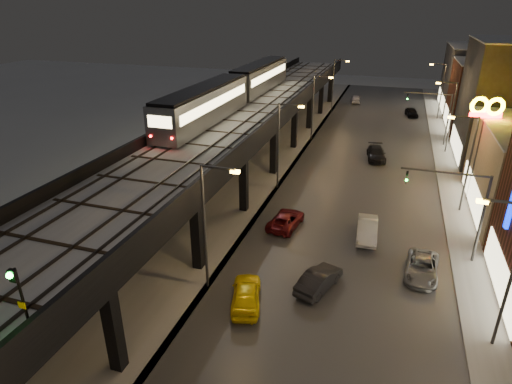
% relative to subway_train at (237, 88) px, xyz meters
% --- Properties ---
extents(road_surface, '(17.00, 120.00, 0.06)m').
position_rel_subway_train_xyz_m(road_surface, '(16.00, -5.03, -8.38)').
color(road_surface, '#46474D').
rests_on(road_surface, ground).
extents(sidewalk_right, '(4.00, 120.00, 0.14)m').
position_rel_subway_train_xyz_m(sidewalk_right, '(26.00, -5.03, -8.34)').
color(sidewalk_right, '#9FA1A8').
rests_on(sidewalk_right, ground).
extents(under_viaduct_pavement, '(11.00, 120.00, 0.06)m').
position_rel_subway_train_xyz_m(under_viaduct_pavement, '(2.50, -5.03, -8.38)').
color(under_viaduct_pavement, '#9FA1A8').
rests_on(under_viaduct_pavement, ground).
extents(elevated_viaduct, '(9.00, 100.00, 6.30)m').
position_rel_subway_train_xyz_m(elevated_viaduct, '(2.50, -8.19, -2.80)').
color(elevated_viaduct, black).
rests_on(elevated_viaduct, ground).
extents(viaduct_trackbed, '(8.40, 100.00, 0.32)m').
position_rel_subway_train_xyz_m(viaduct_trackbed, '(2.49, -8.06, -2.03)').
color(viaduct_trackbed, '#B2B7C1').
rests_on(viaduct_trackbed, elevated_viaduct).
extents(viaduct_parapet_streetside, '(0.30, 100.00, 1.10)m').
position_rel_subway_train_xyz_m(viaduct_parapet_streetside, '(6.85, -8.03, -1.56)').
color(viaduct_parapet_streetside, black).
rests_on(viaduct_parapet_streetside, elevated_viaduct).
extents(viaduct_parapet_far, '(0.30, 100.00, 1.10)m').
position_rel_subway_train_xyz_m(viaduct_parapet_far, '(-1.85, -8.03, -1.56)').
color(viaduct_parapet_far, black).
rests_on(viaduct_parapet_far, elevated_viaduct).
extents(building_e, '(12.20, 12.20, 10.16)m').
position_rel_subway_train_xyz_m(building_e, '(32.49, 21.97, -3.34)').
color(building_e, '#4F2119').
rests_on(building_e, ground).
extents(building_f, '(12.20, 16.20, 11.16)m').
position_rel_subway_train_xyz_m(building_f, '(32.49, 35.97, -2.84)').
color(building_f, '#323237').
rests_on(building_f, ground).
extents(streetlight_left_1, '(2.57, 0.28, 9.00)m').
position_rel_subway_train_xyz_m(streetlight_left_1, '(8.07, -27.03, -3.18)').
color(streetlight_left_1, '#38383A').
rests_on(streetlight_left_1, ground).
extents(streetlight_right_1, '(2.56, 0.28, 9.00)m').
position_rel_subway_train_xyz_m(streetlight_right_1, '(25.23, -27.03, -3.18)').
color(streetlight_right_1, '#38383A').
rests_on(streetlight_right_1, ground).
extents(streetlight_left_2, '(2.57, 0.28, 9.00)m').
position_rel_subway_train_xyz_m(streetlight_left_2, '(8.07, -9.03, -3.18)').
color(streetlight_left_2, '#38383A').
rests_on(streetlight_left_2, ground).
extents(streetlight_right_2, '(2.56, 0.28, 9.00)m').
position_rel_subway_train_xyz_m(streetlight_right_2, '(25.23, -9.03, -3.18)').
color(streetlight_right_2, '#38383A').
rests_on(streetlight_right_2, ground).
extents(streetlight_left_3, '(2.57, 0.28, 9.00)m').
position_rel_subway_train_xyz_m(streetlight_left_3, '(8.07, 8.97, -3.18)').
color(streetlight_left_3, '#38383A').
rests_on(streetlight_left_3, ground).
extents(streetlight_right_3, '(2.56, 0.28, 9.00)m').
position_rel_subway_train_xyz_m(streetlight_right_3, '(25.23, 8.97, -3.18)').
color(streetlight_right_3, '#38383A').
rests_on(streetlight_right_3, ground).
extents(streetlight_left_4, '(2.57, 0.28, 9.00)m').
position_rel_subway_train_xyz_m(streetlight_left_4, '(8.07, 26.97, -3.18)').
color(streetlight_left_4, '#38383A').
rests_on(streetlight_left_4, ground).
extents(streetlight_right_4, '(2.56, 0.28, 9.00)m').
position_rel_subway_train_xyz_m(streetlight_right_4, '(25.23, 26.97, -3.18)').
color(streetlight_right_4, '#38383A').
rests_on(streetlight_right_4, ground).
extents(traffic_light_rig_a, '(6.10, 0.34, 7.00)m').
position_rel_subway_train_xyz_m(traffic_light_rig_a, '(24.34, -18.03, -3.91)').
color(traffic_light_rig_a, '#38383A').
rests_on(traffic_light_rig_a, ground).
extents(traffic_light_rig_b, '(6.10, 0.34, 7.00)m').
position_rel_subway_train_xyz_m(traffic_light_rig_b, '(24.34, 11.97, -3.91)').
color(traffic_light_rig_b, '#38383A').
rests_on(traffic_light_rig_b, ground).
extents(subway_train, '(3.02, 36.82, 3.61)m').
position_rel_subway_train_xyz_m(subway_train, '(0.00, 0.00, 0.00)').
color(subway_train, gray).
rests_on(subway_train, viaduct_trackbed).
extents(rail_signal, '(0.32, 0.41, 2.75)m').
position_rel_subway_train_xyz_m(rail_signal, '(6.40, -39.73, 0.16)').
color(rail_signal, black).
rests_on(rail_signal, viaduct_trackbed).
extents(car_taxi, '(3.01, 4.86, 1.54)m').
position_rel_subway_train_xyz_m(car_taxi, '(10.94, -27.97, -7.64)').
color(car_taxi, yellow).
rests_on(car_taxi, ground).
extents(car_near_white, '(2.83, 4.56, 1.42)m').
position_rel_subway_train_xyz_m(car_near_white, '(15.10, -24.92, -7.70)').
color(car_near_white, black).
rests_on(car_near_white, ground).
extents(car_mid_silver, '(2.75, 4.96, 1.31)m').
position_rel_subway_train_xyz_m(car_mid_silver, '(10.78, -17.05, -7.76)').
color(car_mid_silver, maroon).
rests_on(car_mid_silver, ground).
extents(car_far_white, '(2.27, 4.52, 1.48)m').
position_rel_subway_train_xyz_m(car_far_white, '(11.16, 35.64, -7.67)').
color(car_far_white, silver).
rests_on(car_far_white, ground).
extents(car_onc_silver, '(1.87, 4.67, 1.51)m').
position_rel_subway_train_xyz_m(car_onc_silver, '(17.62, -16.82, -7.66)').
color(car_onc_silver, white).
rests_on(car_onc_silver, ground).
extents(car_onc_dark, '(2.52, 4.87, 1.31)m').
position_rel_subway_train_xyz_m(car_onc_dark, '(21.79, -21.15, -7.76)').
color(car_onc_dark, gray).
rests_on(car_onc_dark, ground).
extents(car_onc_white, '(2.79, 5.37, 1.49)m').
position_rel_subway_train_xyz_m(car_onc_white, '(17.08, 3.29, -7.67)').
color(car_onc_white, black).
rests_on(car_onc_white, ground).
extents(car_onc_red, '(2.48, 4.42, 1.42)m').
position_rel_subway_train_xyz_m(car_onc_red, '(21.39, 27.66, -7.70)').
color(car_onc_red, black).
rests_on(car_onc_red, ground).
extents(sign_mcdonalds, '(3.02, 0.80, 10.16)m').
position_rel_subway_train_xyz_m(sign_mcdonalds, '(26.50, -5.97, -0.13)').
color(sign_mcdonalds, '#38383A').
rests_on(sign_mcdonalds, ground).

